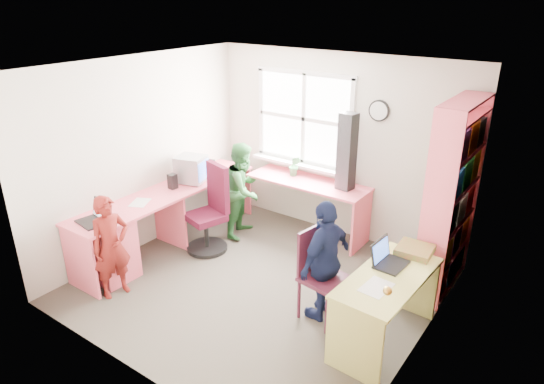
{
  "coord_description": "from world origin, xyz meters",
  "views": [
    {
      "loc": [
        2.82,
        -3.71,
        3.07
      ],
      "look_at": [
        0.0,
        0.25,
        1.05
      ],
      "focal_mm": 32.0,
      "sensor_mm": 36.0,
      "label": 1
    }
  ],
  "objects_px": {
    "wooden_chair": "(319,271)",
    "person_red": "(111,247)",
    "laptop_left": "(96,217)",
    "cd_tower": "(347,152)",
    "bookshelf": "(451,203)",
    "swivel_chair": "(211,214)",
    "person_navy": "(325,260)",
    "l_desk": "(157,228)",
    "crt_monitor": "(191,169)",
    "person_green": "(244,190)",
    "right_desk": "(387,294)",
    "potted_plant": "(295,166)",
    "laptop_right": "(387,259)"
  },
  "relations": [
    {
      "from": "swivel_chair",
      "to": "laptop_right",
      "type": "distance_m",
      "value": 2.44
    },
    {
      "from": "l_desk",
      "to": "bookshelf",
      "type": "xyz_separation_m",
      "value": [
        2.96,
        1.47,
        0.55
      ]
    },
    {
      "from": "bookshelf",
      "to": "right_desk",
      "type": "bearing_deg",
      "value": -96.2
    },
    {
      "from": "bookshelf",
      "to": "laptop_right",
      "type": "bearing_deg",
      "value": -102.76
    },
    {
      "from": "wooden_chair",
      "to": "person_red",
      "type": "xyz_separation_m",
      "value": [
        -1.99,
        -0.95,
        0.06
      ]
    },
    {
      "from": "laptop_left",
      "to": "potted_plant",
      "type": "distance_m",
      "value": 2.63
    },
    {
      "from": "potted_plant",
      "to": "person_navy",
      "type": "distance_m",
      "value": 2.07
    },
    {
      "from": "laptop_left",
      "to": "crt_monitor",
      "type": "bearing_deg",
      "value": 98.43
    },
    {
      "from": "right_desk",
      "to": "person_green",
      "type": "relative_size",
      "value": 0.98
    },
    {
      "from": "person_navy",
      "to": "bookshelf",
      "type": "bearing_deg",
      "value": 152.81
    },
    {
      "from": "laptop_left",
      "to": "laptop_right",
      "type": "bearing_deg",
      "value": 29.43
    },
    {
      "from": "l_desk",
      "to": "wooden_chair",
      "type": "relative_size",
      "value": 3.1
    },
    {
      "from": "right_desk",
      "to": "wooden_chair",
      "type": "relative_size",
      "value": 1.31
    },
    {
      "from": "l_desk",
      "to": "laptop_right",
      "type": "xyz_separation_m",
      "value": [
        2.72,
        0.41,
        0.3
      ]
    },
    {
      "from": "cd_tower",
      "to": "person_red",
      "type": "bearing_deg",
      "value": -112.54
    },
    {
      "from": "right_desk",
      "to": "crt_monitor",
      "type": "height_order",
      "value": "crt_monitor"
    },
    {
      "from": "right_desk",
      "to": "potted_plant",
      "type": "relative_size",
      "value": 4.42
    },
    {
      "from": "bookshelf",
      "to": "potted_plant",
      "type": "distance_m",
      "value": 2.18
    },
    {
      "from": "person_green",
      "to": "bookshelf",
      "type": "bearing_deg",
      "value": -96.81
    },
    {
      "from": "l_desk",
      "to": "person_green",
      "type": "bearing_deg",
      "value": 72.44
    },
    {
      "from": "swivel_chair",
      "to": "bookshelf",
      "type": "bearing_deg",
      "value": 33.8
    },
    {
      "from": "laptop_left",
      "to": "person_red",
      "type": "relative_size",
      "value": 0.32
    },
    {
      "from": "l_desk",
      "to": "swivel_chair",
      "type": "relative_size",
      "value": 2.66
    },
    {
      "from": "l_desk",
      "to": "right_desk",
      "type": "distance_m",
      "value": 2.83
    },
    {
      "from": "crt_monitor",
      "to": "person_navy",
      "type": "relative_size",
      "value": 0.34
    },
    {
      "from": "crt_monitor",
      "to": "person_red",
      "type": "bearing_deg",
      "value": -95.4
    },
    {
      "from": "crt_monitor",
      "to": "right_desk",
      "type": "bearing_deg",
      "value": -27.37
    },
    {
      "from": "person_red",
      "to": "l_desk",
      "type": "bearing_deg",
      "value": 22.53
    },
    {
      "from": "l_desk",
      "to": "swivel_chair",
      "type": "distance_m",
      "value": 0.69
    },
    {
      "from": "bookshelf",
      "to": "cd_tower",
      "type": "distance_m",
      "value": 1.43
    },
    {
      "from": "l_desk",
      "to": "swivel_chair",
      "type": "bearing_deg",
      "value": 64.1
    },
    {
      "from": "right_desk",
      "to": "swivel_chair",
      "type": "bearing_deg",
      "value": 173.62
    },
    {
      "from": "bookshelf",
      "to": "swivel_chair",
      "type": "relative_size",
      "value": 1.89
    },
    {
      "from": "wooden_chair",
      "to": "laptop_right",
      "type": "height_order",
      "value": "wooden_chair"
    },
    {
      "from": "laptop_left",
      "to": "cd_tower",
      "type": "distance_m",
      "value": 3.02
    },
    {
      "from": "right_desk",
      "to": "person_navy",
      "type": "distance_m",
      "value": 0.67
    },
    {
      "from": "swivel_chair",
      "to": "person_navy",
      "type": "xyz_separation_m",
      "value": [
        1.86,
        -0.39,
        0.15
      ]
    },
    {
      "from": "crt_monitor",
      "to": "person_green",
      "type": "height_order",
      "value": "person_green"
    },
    {
      "from": "person_red",
      "to": "person_navy",
      "type": "bearing_deg",
      "value": -51.66
    },
    {
      "from": "person_green",
      "to": "laptop_left",
      "type": "bearing_deg",
      "value": 150.25
    },
    {
      "from": "swivel_chair",
      "to": "laptop_left",
      "type": "bearing_deg",
      "value": -94.6
    },
    {
      "from": "cd_tower",
      "to": "l_desk",
      "type": "bearing_deg",
      "value": -124.4
    },
    {
      "from": "laptop_right",
      "to": "crt_monitor",
      "type": "bearing_deg",
      "value": 85.71
    },
    {
      "from": "laptop_left",
      "to": "person_red",
      "type": "bearing_deg",
      "value": -3.99
    },
    {
      "from": "wooden_chair",
      "to": "person_navy",
      "type": "relative_size",
      "value": 0.75
    },
    {
      "from": "person_green",
      "to": "person_navy",
      "type": "height_order",
      "value": "person_green"
    },
    {
      "from": "right_desk",
      "to": "bookshelf",
      "type": "xyz_separation_m",
      "value": [
        0.14,
        1.26,
        0.49
      ]
    },
    {
      "from": "laptop_left",
      "to": "cd_tower",
      "type": "relative_size",
      "value": 0.38
    },
    {
      "from": "swivel_chair",
      "to": "person_green",
      "type": "distance_m",
      "value": 0.6
    },
    {
      "from": "l_desk",
      "to": "bookshelf",
      "type": "distance_m",
      "value": 3.35
    }
  ]
}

